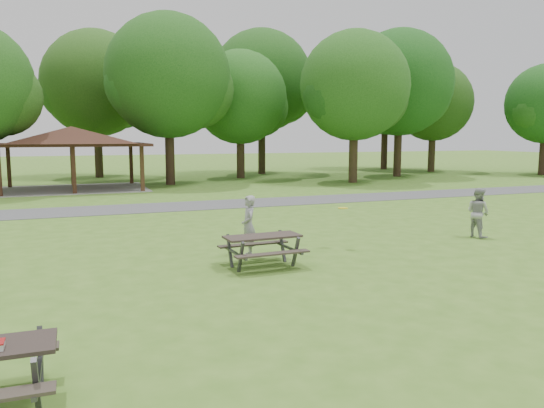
{
  "coord_description": "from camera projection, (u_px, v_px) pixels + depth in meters",
  "views": [
    {
      "loc": [
        -4.41,
        -9.88,
        3.24
      ],
      "look_at": [
        1.0,
        4.0,
        1.3
      ],
      "focal_mm": 35.0,
      "sensor_mm": 36.0,
      "label": 1
    }
  ],
  "objects": [
    {
      "name": "frisbee_in_flight",
      "position": [
        343.0,
        208.0,
        15.09
      ],
      "size": [
        0.34,
        0.34,
        0.02
      ],
      "color": "yellow",
      "rests_on": "ground"
    },
    {
      "name": "frisbee_thrower",
      "position": [
        249.0,
        226.0,
        14.15
      ],
      "size": [
        0.47,
        0.65,
        1.65
      ],
      "primitive_type": "imported",
      "rotation": [
        0.0,
        0.0,
        -1.7
      ],
      "color": "gray",
      "rests_on": "ground"
    },
    {
      "name": "asphalt_path",
      "position": [
        172.0,
        207.0,
        24.07
      ],
      "size": [
        120.0,
        3.2,
        0.02
      ],
      "primitive_type": "cube",
      "color": "#4B4B4E",
      "rests_on": "ground"
    },
    {
      "name": "ground",
      "position": [
        297.0,
        290.0,
        11.14
      ],
      "size": [
        160.0,
        160.0,
        0.0
      ],
      "primitive_type": "plane",
      "color": "#467321",
      "rests_on": "ground"
    },
    {
      "name": "pavilion",
      "position": [
        72.0,
        138.0,
        31.47
      ],
      "size": [
        8.6,
        7.01,
        3.76
      ],
      "color": "#341D13",
      "rests_on": "ground"
    },
    {
      "name": "tree_deep_d",
      "position": [
        386.0,
        95.0,
        49.88
      ],
      "size": [
        8.4,
        8.0,
        11.27
      ],
      "color": "black",
      "rests_on": "ground"
    },
    {
      "name": "tree_row_i",
      "position": [
        434.0,
        105.0,
        46.59
      ],
      "size": [
        7.14,
        6.8,
        9.52
      ],
      "color": "#2F2215",
      "rests_on": "ground"
    },
    {
      "name": "tree_deep_b",
      "position": [
        97.0,
        87.0,
        40.07
      ],
      "size": [
        8.4,
        8.0,
        11.13
      ],
      "color": "black",
      "rests_on": "ground"
    },
    {
      "name": "frisbee_catcher",
      "position": [
        478.0,
        213.0,
        16.83
      ],
      "size": [
        0.7,
        0.84,
        1.58
      ],
      "primitive_type": "imported",
      "rotation": [
        0.0,
        0.0,
        1.71
      ],
      "color": "#9E9EA1",
      "rests_on": "ground"
    },
    {
      "name": "picnic_table_middle",
      "position": [
        263.0,
        243.0,
        13.07
      ],
      "size": [
        1.94,
        1.59,
        0.81
      ],
      "color": "#2F2622",
      "rests_on": "ground"
    },
    {
      "name": "tree_row_f",
      "position": [
        241.0,
        100.0,
        39.65
      ],
      "size": [
        7.35,
        7.0,
        9.55
      ],
      "color": "#302115",
      "rests_on": "ground"
    },
    {
      "name": "tree_row_e",
      "position": [
        169.0,
        80.0,
        34.14
      ],
      "size": [
        8.4,
        8.0,
        11.02
      ],
      "color": "black",
      "rests_on": "ground"
    },
    {
      "name": "tree_row_g",
      "position": [
        356.0,
        89.0,
        35.74
      ],
      "size": [
        7.77,
        7.4,
        10.25
      ],
      "color": "#2F2215",
      "rests_on": "ground"
    },
    {
      "name": "tree_deep_c",
      "position": [
        263.0,
        84.0,
        43.76
      ],
      "size": [
        8.82,
        8.4,
        11.9
      ],
      "color": "black",
      "rests_on": "ground"
    },
    {
      "name": "tree_row_h",
      "position": [
        401.0,
        86.0,
        41.05
      ],
      "size": [
        8.61,
        8.2,
        11.37
      ],
      "color": "black",
      "rests_on": "ground"
    }
  ]
}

